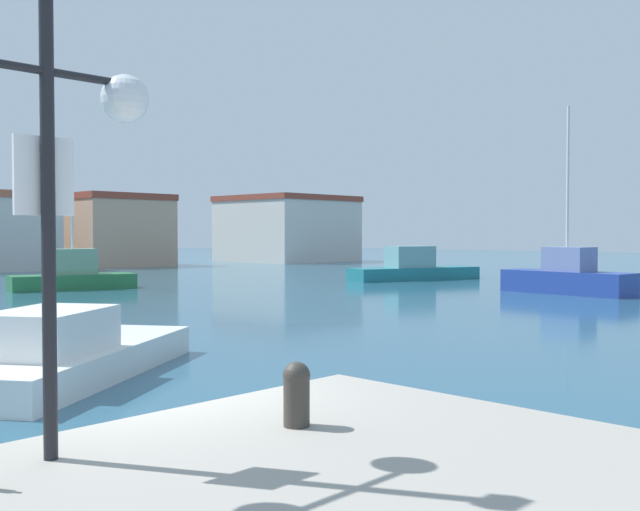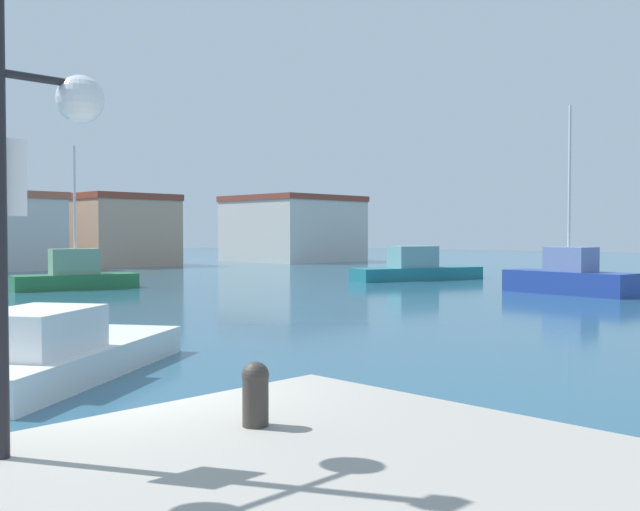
% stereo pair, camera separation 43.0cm
% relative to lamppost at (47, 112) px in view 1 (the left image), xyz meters
% --- Properties ---
extents(water, '(160.00, 160.00, 0.00)m').
position_rel_lamppost_xyz_m(water, '(16.73, 21.59, -3.48)').
color(water, '#285670').
rests_on(water, ground).
extents(lamppost, '(1.61, 0.37, 3.93)m').
position_rel_lamppost_xyz_m(lamppost, '(0.00, 0.00, 0.00)').
color(lamppost, black).
rests_on(lamppost, pier_quay).
extents(mooring_bollard, '(0.23, 0.23, 0.54)m').
position_rel_lamppost_xyz_m(mooring_bollard, '(1.84, -0.62, -2.17)').
color(mooring_bollard, '#38332D').
rests_on(mooring_bollard, pier_quay).
extents(sailboat_blue_near_pier, '(2.34, 5.82, 8.09)m').
position_rel_lamppost_xyz_m(sailboat_blue_near_pier, '(27.89, 9.32, -2.73)').
color(sailboat_blue_near_pier, '#233D93').
rests_on(sailboat_blue_near_pier, water).
extents(motorboat_teal_far_right, '(7.85, 4.47, 1.90)m').
position_rel_lamppost_xyz_m(motorboat_teal_far_right, '(30.85, 19.81, -2.84)').
color(motorboat_teal_far_right, '#1E707A').
rests_on(motorboat_teal_far_right, water).
extents(motorboat_white_inner_mooring, '(6.24, 5.09, 1.32)m').
position_rel_lamppost_xyz_m(motorboat_white_inner_mooring, '(3.93, 7.36, -3.02)').
color(motorboat_white_inner_mooring, white).
rests_on(motorboat_white_inner_mooring, water).
extents(sailboat_green_behind_lamppost, '(5.83, 3.08, 6.68)m').
position_rel_lamppost_xyz_m(sailboat_green_behind_lamppost, '(14.21, 27.02, -2.82)').
color(sailboat_green_behind_lamppost, '#28703D').
rests_on(sailboat_green_behind_lamppost, water).
extents(waterfront_apartments, '(7.53, 7.73, 5.70)m').
position_rel_lamppost_xyz_m(waterfront_apartments, '(28.28, 47.69, -0.62)').
color(waterfront_apartments, tan).
rests_on(waterfront_apartments, ground).
extents(yacht_club, '(10.09, 10.00, 6.02)m').
position_rel_lamppost_xyz_m(yacht_club, '(44.64, 44.54, -0.46)').
color(yacht_club, beige).
rests_on(yacht_club, ground).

